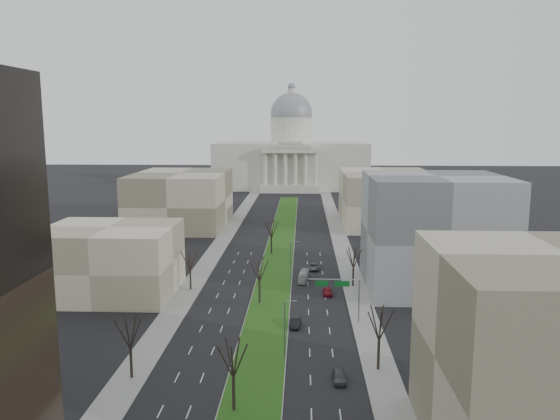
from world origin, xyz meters
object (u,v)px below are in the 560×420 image
(car_grey_near, at_px, (339,376))
(car_red, at_px, (327,292))
(car_grey_far, at_px, (314,267))
(car_black, at_px, (296,322))
(box_van, at_px, (304,276))

(car_grey_near, xyz_separation_m, car_red, (0.04, 37.72, -0.08))
(car_grey_near, xyz_separation_m, car_grey_far, (-2.31, 56.76, -0.00))
(car_grey_near, relative_size, car_red, 0.96)
(car_grey_near, relative_size, car_grey_far, 0.82)
(car_grey_near, height_order, car_black, car_black)
(car_grey_near, distance_m, car_red, 37.72)
(car_red, height_order, car_grey_far, car_grey_far)
(car_grey_near, height_order, car_red, car_grey_near)
(car_grey_far, height_order, box_van, box_van)
(car_black, bearing_deg, car_grey_far, 88.18)
(car_grey_near, bearing_deg, car_black, 106.25)
(car_black, bearing_deg, car_grey_near, -68.35)
(box_van, bearing_deg, car_grey_near, -78.27)
(car_grey_near, bearing_deg, box_van, 94.66)
(car_red, height_order, box_van, box_van)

